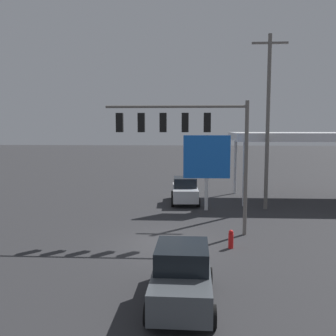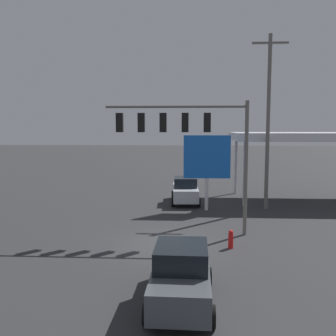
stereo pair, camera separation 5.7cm
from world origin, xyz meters
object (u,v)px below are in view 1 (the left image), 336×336
object	(u,v)px
utility_pole	(268,119)
fire_hydrant	(231,239)
traffic_signal_assembly	(186,132)
sedan_waiting	(185,190)
sedan_far	(182,275)
price_sign	(207,159)

from	to	relation	value
utility_pole	fire_hydrant	world-z (taller)	utility_pole
traffic_signal_assembly	fire_hydrant	distance (m)	5.88
fire_hydrant	traffic_signal_assembly	bearing A→B (deg)	-47.51
utility_pole	sedan_waiting	xyz separation A→B (m)	(5.63, -1.85, -5.27)
utility_pole	fire_hydrant	bearing A→B (deg)	68.82
sedan_far	fire_hydrant	bearing A→B (deg)	159.85
traffic_signal_assembly	sedan_far	bearing A→B (deg)	89.45
traffic_signal_assembly	utility_pole	world-z (taller)	utility_pole
traffic_signal_assembly	utility_pole	size ratio (longest dim) A/B	0.63
traffic_signal_assembly	utility_pole	bearing A→B (deg)	-130.75
utility_pole	fire_hydrant	xyz separation A→B (m)	(3.38, 8.73, -5.78)
utility_pole	fire_hydrant	distance (m)	11.00
price_sign	traffic_signal_assembly	bearing A→B (deg)	76.73
utility_pole	price_sign	bearing A→B (deg)	8.02
traffic_signal_assembly	fire_hydrant	world-z (taller)	traffic_signal_assembly
utility_pole	sedan_waiting	size ratio (longest dim) A/B	2.65
utility_pole	sedan_far	bearing A→B (deg)	68.74
utility_pole	price_sign	distance (m)	4.97
price_sign	sedan_far	size ratio (longest dim) A/B	1.16
fire_hydrant	sedan_waiting	bearing A→B (deg)	-78.02
fire_hydrant	price_sign	bearing A→B (deg)	-84.66
utility_pole	sedan_waiting	bearing A→B (deg)	-18.16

